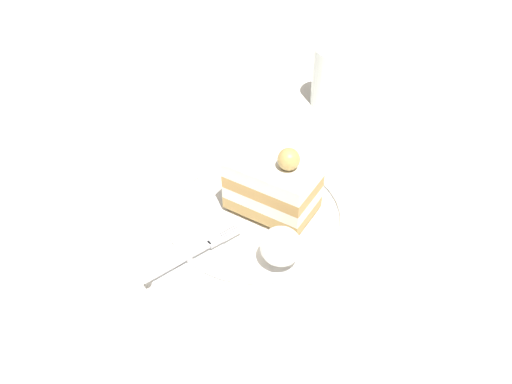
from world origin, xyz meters
TOP-DOWN VIEW (x-y plane):
  - ground_plane at (0.00, 0.00)m, footprint 2.40×2.40m
  - dessert_plate at (0.02, -0.01)m, footprint 0.26×0.26m
  - cake_slice at (0.01, 0.01)m, footprint 0.10×0.12m
  - whipped_cream_dollop at (0.09, 0.03)m, footprint 0.04×0.04m
  - fork at (0.09, -0.06)m, footprint 0.10×0.09m
  - drink_glass_near at (-0.27, 0.06)m, footprint 0.07×0.07m

SIDE VIEW (x-z plane):
  - ground_plane at x=0.00m, z-range 0.00..0.00m
  - dessert_plate at x=0.02m, z-range 0.00..0.02m
  - fork at x=0.09m, z-range 0.02..0.02m
  - whipped_cream_dollop at x=0.09m, z-range 0.02..0.06m
  - drink_glass_near at x=-0.27m, z-range 0.00..0.09m
  - cake_slice at x=0.01m, z-range 0.01..0.10m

